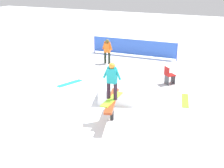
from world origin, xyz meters
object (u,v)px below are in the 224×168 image
object	(u,v)px
rail_feature	(112,103)
loose_snowboard_cyan	(70,83)
main_rider_on_rail	(112,82)
bystander_orange	(107,50)
folding_chair	(169,76)
loose_snowboard_lime	(185,100)

from	to	relation	value
rail_feature	loose_snowboard_cyan	size ratio (longest dim) A/B	1.64
rail_feature	main_rider_on_rail	size ratio (longest dim) A/B	1.53
bystander_orange	folding_chair	bearing A→B (deg)	-22.60
main_rider_on_rail	loose_snowboard_cyan	size ratio (longest dim) A/B	1.07
bystander_orange	folding_chair	size ratio (longest dim) A/B	1.66
loose_snowboard_cyan	main_rider_on_rail	bearing A→B (deg)	73.14
rail_feature	loose_snowboard_lime	distance (m)	3.68
main_rider_on_rail	loose_snowboard_lime	world-z (taller)	main_rider_on_rail
folding_chair	loose_snowboard_lime	bearing A→B (deg)	168.36
loose_snowboard_cyan	folding_chair	world-z (taller)	folding_chair
main_rider_on_rail	bystander_orange	xyz separation A→B (m)	(-6.76, -3.12, -0.70)
bystander_orange	loose_snowboard_lime	xyz separation A→B (m)	(3.89, 5.32, -0.81)
rail_feature	main_rider_on_rail	distance (m)	0.82
folding_chair	main_rider_on_rail	bearing A→B (deg)	123.36
loose_snowboard_cyan	loose_snowboard_lime	xyz separation A→B (m)	(-0.02, 5.64, 0.00)
main_rider_on_rail	loose_snowboard_cyan	world-z (taller)	main_rider_on_rail
bystander_orange	loose_snowboard_cyan	size ratio (longest dim) A/B	1.05
main_rider_on_rail	bystander_orange	size ratio (longest dim) A/B	1.03
folding_chair	bystander_orange	bearing A→B (deg)	19.65
rail_feature	loose_snowboard_lime	world-z (taller)	rail_feature
loose_snowboard_lime	folding_chair	distance (m)	2.16
rail_feature	loose_snowboard_lime	size ratio (longest dim) A/B	1.52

